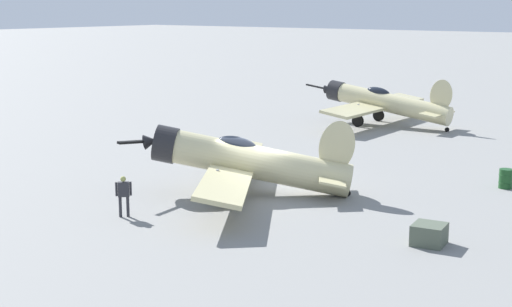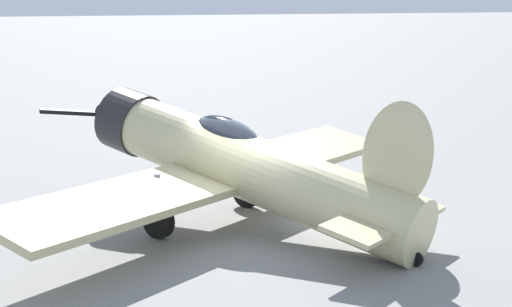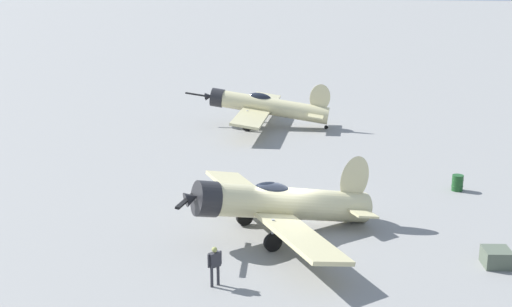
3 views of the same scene
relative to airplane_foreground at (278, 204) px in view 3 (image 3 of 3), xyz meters
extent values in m
plane|color=gray|center=(-0.40, -0.26, -1.47)|extent=(400.00, 400.00, 0.00)
cylinder|color=beige|center=(-0.40, -0.26, -0.06)|extent=(7.70, 5.67, 2.93)
cylinder|color=#232326|center=(2.84, 1.83, 0.68)|extent=(1.83, 1.94, 1.69)
cone|color=#232326|center=(3.38, 2.18, 0.80)|extent=(0.91, 0.90, 0.74)
cube|color=black|center=(3.51, 2.26, 0.80)|extent=(0.21, 3.34, 0.47)
ellipsoid|color=black|center=(0.28, 0.18, 0.71)|extent=(1.92, 1.61, 0.99)
cube|color=#C6BC89|center=(0.41, 0.27, -0.27)|extent=(8.11, 11.20, 0.52)
ellipsoid|color=beige|center=(-3.27, -2.11, 0.68)|extent=(1.65, 1.12, 2.44)
cube|color=#C6BC89|center=(-3.10, -2.00, -0.60)|extent=(2.77, 3.45, 0.30)
cylinder|color=#999BA0|center=(-0.05, 1.89, -0.55)|extent=(0.14, 0.14, 1.04)
cylinder|color=black|center=(-0.05, 1.89, -1.07)|extent=(0.78, 0.60, 0.80)
cylinder|color=#999BA0|center=(1.70, -0.83, -0.55)|extent=(0.14, 0.14, 1.04)
cylinder|color=black|center=(1.70, -0.83, -1.07)|extent=(0.78, 0.60, 0.80)
cylinder|color=black|center=(-3.68, -2.37, -1.33)|extent=(0.29, 0.24, 0.28)
cylinder|color=beige|center=(3.58, -20.57, 0.08)|extent=(8.63, 1.44, 2.39)
cylinder|color=#232326|center=(7.63, -20.49, 0.62)|extent=(1.10, 1.39, 1.48)
cone|color=#232326|center=(8.28, -20.47, 0.70)|extent=(0.63, 0.58, 0.64)
cube|color=black|center=(8.43, -20.47, 0.70)|extent=(3.30, 0.36, 0.54)
ellipsoid|color=black|center=(4.43, -20.55, 0.73)|extent=(1.79, 0.79, 0.90)
cube|color=#C6BC89|center=(4.60, -20.55, -0.14)|extent=(2.24, 11.60, 0.45)
ellipsoid|color=beige|center=(0.01, -20.63, 0.85)|extent=(1.75, 0.15, 2.18)
cube|color=#C6BC89|center=(0.21, -20.63, -0.31)|extent=(1.17, 3.42, 0.24)
cylinder|color=#999BA0|center=(5.08, -19.00, -0.51)|extent=(0.14, 0.14, 1.13)
cylinder|color=black|center=(5.08, -19.00, -1.07)|extent=(0.80, 0.22, 0.80)
cylinder|color=#999BA0|center=(5.14, -22.07, -0.51)|extent=(0.14, 0.14, 1.13)
cylinder|color=black|center=(5.14, -22.07, -1.07)|extent=(0.80, 0.22, 0.80)
cylinder|color=black|center=(-0.50, -20.64, -1.33)|extent=(0.28, 0.11, 0.28)
cylinder|color=#2D2D33|center=(1.70, 5.61, -1.07)|extent=(0.12, 0.12, 0.80)
cylinder|color=#2D2D33|center=(1.50, 5.40, -1.07)|extent=(0.12, 0.12, 0.80)
cube|color=#2D2D33|center=(1.60, 5.50, -0.39)|extent=(0.46, 0.47, 0.57)
sphere|color=#959A4F|center=(1.60, 5.50, 0.02)|extent=(0.21, 0.21, 0.21)
cylinder|color=#2D2D33|center=(1.78, 5.70, -0.37)|extent=(0.09, 0.09, 0.54)
cylinder|color=#2D2D33|center=(1.42, 5.31, -0.37)|extent=(0.09, 0.09, 0.54)
cube|color=#4C5647|center=(-9.19, 1.71, -1.12)|extent=(1.22, 1.25, 0.72)
cylinder|color=#19471E|center=(-8.58, -7.81, -1.04)|extent=(0.60, 0.60, 0.87)
torus|color=#19471E|center=(-8.58, -7.81, -0.87)|extent=(0.64, 0.64, 0.04)
torus|color=#19471E|center=(-8.58, -7.81, -1.21)|extent=(0.64, 0.64, 0.04)
camera|label=1|loc=(-19.07, 24.81, 6.51)|focal=52.82mm
camera|label=2|loc=(-16.61, 5.93, 3.74)|focal=56.41mm
camera|label=3|loc=(-4.16, 28.64, 10.43)|focal=48.22mm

